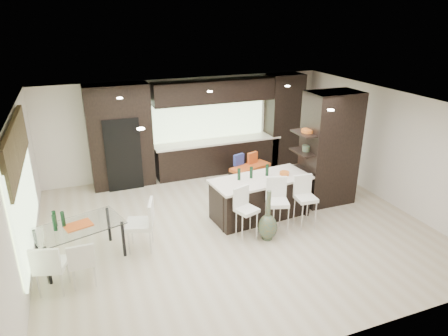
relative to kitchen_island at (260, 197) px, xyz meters
name	(u,v)px	position (x,y,z in m)	size (l,w,h in m)	color
ground	(234,226)	(-0.74, -0.25, -0.46)	(8.00, 8.00, 0.00)	#C2B194
back_wall	(187,126)	(-0.74, 3.25, 0.89)	(8.00, 0.02, 2.70)	silver
left_wall	(20,200)	(-4.74, -0.25, 0.89)	(0.02, 7.00, 2.70)	silver
right_wall	(389,147)	(3.26, -0.25, 0.89)	(0.02, 7.00, 2.70)	silver
ceiling	(235,104)	(-0.74, -0.25, 2.24)	(8.00, 7.00, 0.02)	white
window_left	(24,195)	(-4.70, -0.05, 0.89)	(0.04, 3.20, 1.90)	#B2D199
window_back	(208,118)	(-0.14, 3.21, 1.09)	(3.40, 0.04, 1.20)	#B2D199
stone_accent	(16,146)	(-4.67, -0.05, 1.79)	(0.08, 3.00, 0.80)	brown
ceiling_spots	(230,103)	(-0.74, 0.00, 2.22)	(4.00, 3.00, 0.02)	white
back_cabinetry	(208,127)	(-0.24, 2.92, 0.89)	(6.80, 0.68, 2.70)	black
refrigerator	(122,152)	(-2.64, 2.87, 0.49)	(0.90, 0.68, 1.90)	black
partition_column	(330,149)	(1.86, 0.15, 0.89)	(1.20, 0.80, 2.70)	black
kitchen_island	(260,197)	(0.00, 0.00, 0.00)	(2.23, 0.96, 0.93)	black
stool_left	(246,219)	(-0.68, -0.78, -0.02)	(0.39, 0.39, 0.89)	white
stool_mid	(277,212)	(0.00, -0.79, 0.02)	(0.43, 0.43, 0.97)	white
stool_right	(305,207)	(0.68, -0.78, 0.00)	(0.41, 0.41, 0.92)	white
bench	(250,173)	(0.62, 1.90, -0.24)	(1.18, 0.45, 0.45)	black
floor_vase	(268,215)	(-0.29, -0.95, 0.08)	(0.40, 0.40, 1.08)	#47543C
dining_table	(81,243)	(-3.88, -0.40, -0.10)	(1.53, 0.86, 0.74)	white
chair_near	(83,263)	(-3.88, -1.12, -0.07)	(0.43, 0.43, 0.80)	white
chair_far	(52,268)	(-4.35, -1.14, -0.03)	(0.47, 0.47, 0.87)	white
chair_end	(140,227)	(-2.77, -0.40, 0.01)	(0.51, 0.51, 0.95)	white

